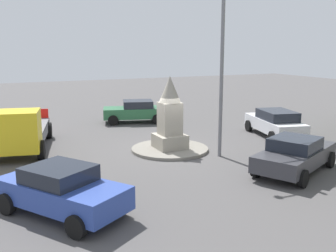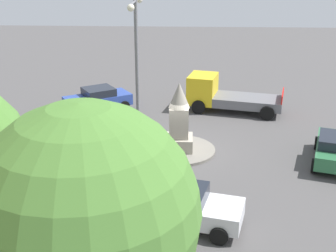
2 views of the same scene
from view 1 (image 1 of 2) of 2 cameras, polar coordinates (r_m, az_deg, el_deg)
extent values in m
plane|color=#4F4C4C|center=(18.46, 0.26, -3.57)|extent=(80.00, 80.00, 0.00)
cylinder|color=gray|center=(18.45, 0.26, -3.37)|extent=(3.59, 3.59, 0.14)
cube|color=#9E9687|center=(18.35, 0.27, -2.20)|extent=(1.34, 1.34, 0.64)
cube|color=#9E9687|center=(18.13, 0.27, 1.09)|extent=(0.92, 0.92, 1.50)
cone|color=#9E9687|center=(17.93, 0.27, 5.35)|extent=(1.01, 1.01, 1.21)
cylinder|color=slate|center=(17.08, 7.80, 8.47)|extent=(0.16, 0.16, 7.86)
cube|color=#2D479E|center=(11.86, -15.10, -9.37)|extent=(3.59, 4.26, 0.67)
cube|color=#1E232D|center=(11.74, -15.53, -6.71)|extent=(2.27, 2.32, 0.46)
cylinder|color=black|center=(11.67, -7.12, -11.17)|extent=(0.53, 0.66, 0.64)
cylinder|color=black|center=(10.52, -13.14, -14.02)|extent=(0.53, 0.66, 0.64)
cylinder|color=black|center=(13.49, -16.44, -8.39)|extent=(0.53, 0.66, 0.64)
cylinder|color=black|center=(12.50, -22.35, -10.40)|extent=(0.53, 0.66, 0.64)
cube|color=#38383D|center=(16.00, 17.97, -4.22)|extent=(4.62, 3.43, 0.60)
cube|color=#1E232D|center=(15.75, 17.91, -2.45)|extent=(2.25, 2.20, 0.47)
cylinder|color=black|center=(17.73, 17.05, -3.65)|extent=(0.67, 0.47, 0.64)
cylinder|color=black|center=(17.19, 22.48, -4.51)|extent=(0.67, 0.47, 0.64)
cylinder|color=black|center=(15.09, 12.68, -6.06)|extent=(0.67, 0.47, 0.64)
cylinder|color=black|center=(14.45, 18.95, -7.21)|extent=(0.67, 0.47, 0.64)
cube|color=#2D6B42|center=(25.24, -4.88, 1.96)|extent=(4.24, 2.79, 0.64)
cube|color=#1E232D|center=(25.17, -4.39, 3.19)|extent=(2.22, 2.04, 0.45)
cylinder|color=black|center=(24.42, -7.95, 0.81)|extent=(0.68, 0.40, 0.64)
cylinder|color=black|center=(26.10, -7.97, 1.50)|extent=(0.68, 0.40, 0.64)
cylinder|color=black|center=(24.57, -1.56, 0.99)|extent=(0.68, 0.40, 0.64)
cylinder|color=black|center=(26.24, -1.99, 1.66)|extent=(0.68, 0.40, 0.64)
cube|color=silver|center=(21.98, 15.18, 0.19)|extent=(2.63, 4.55, 0.65)
cube|color=#1E232D|center=(21.66, 15.55, 1.53)|extent=(2.00, 2.49, 0.49)
cylinder|color=black|center=(23.02, 11.62, 0.03)|extent=(0.36, 0.67, 0.64)
cylinder|color=black|center=(23.72, 15.32, 0.19)|extent=(0.36, 0.67, 0.64)
cylinder|color=black|center=(20.37, 14.92, -1.61)|extent=(0.36, 0.67, 0.64)
cylinder|color=black|center=(21.15, 18.96, -1.37)|extent=(0.36, 0.67, 0.64)
cube|color=yellow|center=(17.77, -21.41, -0.72)|extent=(2.40, 2.04, 1.73)
cube|color=slate|center=(20.63, -20.08, -0.69)|extent=(2.96, 4.43, 0.55)
cube|color=red|center=(22.48, -19.50, 1.67)|extent=(1.96, 0.51, 0.50)
cylinder|color=black|center=(17.81, -17.90, -3.31)|extent=(0.46, 0.88, 0.84)
cylinder|color=black|center=(21.76, -16.89, -0.62)|extent=(0.46, 0.88, 0.84)
cylinder|color=black|center=(22.04, -22.29, -0.84)|extent=(0.46, 0.88, 0.84)
camera|label=2|loc=(32.93, 35.79, 17.05)|focal=48.62mm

